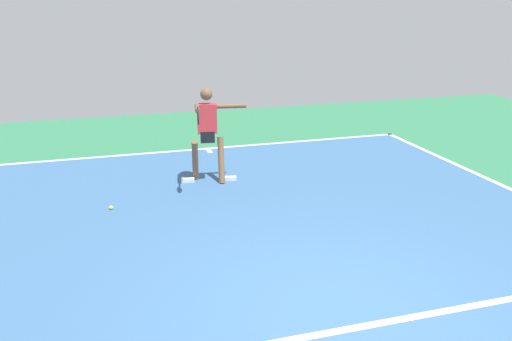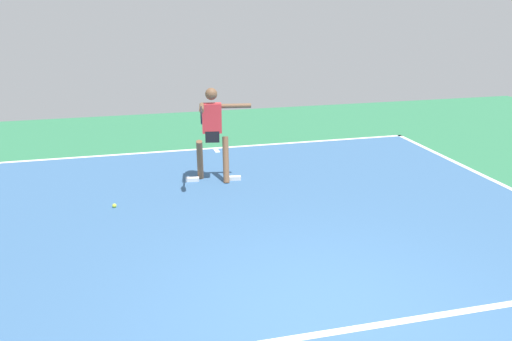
% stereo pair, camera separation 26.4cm
% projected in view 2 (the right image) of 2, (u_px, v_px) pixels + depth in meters
% --- Properties ---
extents(ground_plane, '(21.64, 21.64, 0.00)m').
position_uv_depth(ground_plane, '(330.00, 317.00, 5.52)').
color(ground_plane, '#2D754C').
extents(court_surface, '(9.15, 13.61, 0.00)m').
position_uv_depth(court_surface, '(330.00, 317.00, 5.52)').
color(court_surface, '#38608E').
rests_on(court_surface, ground_plane).
extents(court_line_baseline_near, '(9.15, 0.10, 0.01)m').
position_uv_depth(court_line_baseline_near, '(215.00, 148.00, 11.74)').
color(court_line_baseline_near, white).
rests_on(court_line_baseline_near, ground_plane).
extents(court_line_service, '(6.86, 0.10, 0.01)m').
position_uv_depth(court_line_service, '(340.00, 331.00, 5.29)').
color(court_line_service, white).
rests_on(court_line_service, ground_plane).
extents(court_line_centre_mark, '(0.10, 0.30, 0.01)m').
position_uv_depth(court_line_centre_mark, '(217.00, 150.00, 11.56)').
color(court_line_centre_mark, white).
rests_on(court_line_centre_mark, ground_plane).
extents(tennis_player, '(1.19, 1.23, 1.71)m').
position_uv_depth(tennis_player, '(212.00, 129.00, 9.33)').
color(tennis_player, brown).
rests_on(tennis_player, ground_plane).
extents(tennis_ball_near_service_line, '(0.07, 0.07, 0.07)m').
position_uv_depth(tennis_ball_near_service_line, '(114.00, 206.00, 8.41)').
color(tennis_ball_near_service_line, '#C6E53D').
rests_on(tennis_ball_near_service_line, ground_plane).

